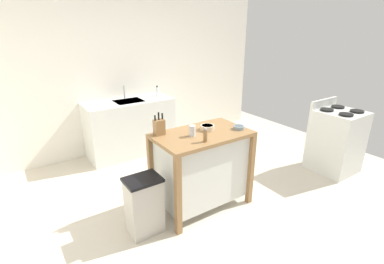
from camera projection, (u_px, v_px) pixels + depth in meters
ground_plane at (212, 211)px, 3.37m from camera, size 6.38×6.38×0.00m
wall_back at (125, 73)px, 4.79m from camera, size 5.38×0.10×2.60m
kitchen_island at (202, 166)px, 3.33m from camera, size 1.07×0.65×0.93m
knife_block at (159, 127)px, 3.11m from camera, size 0.11×0.09×0.25m
bowl_stoneware_deep at (207, 127)px, 3.27m from camera, size 0.16×0.16×0.06m
bowl_ceramic_small at (239, 127)px, 3.30m from camera, size 0.13×0.13×0.04m
drinking_cup at (192, 131)px, 3.08m from camera, size 0.07×0.07×0.12m
pepper_grinder at (205, 135)px, 2.93m from camera, size 0.04×0.04×0.15m
trash_bin at (144, 205)px, 2.94m from camera, size 0.36×0.28×0.63m
sink_counter at (130, 127)px, 4.76m from camera, size 1.41×0.60×0.91m
sink_faucet at (124, 92)px, 4.67m from camera, size 0.02×0.02×0.22m
bottle_hand_soap at (157, 91)px, 4.86m from camera, size 0.05×0.05×0.18m
stove at (336, 141)px, 4.19m from camera, size 0.60×0.60×1.03m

